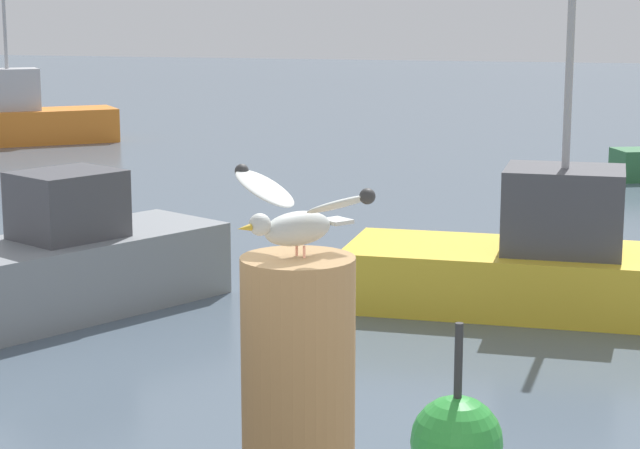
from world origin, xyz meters
The scene contains 2 objects.
mooring_post centered at (-0.76, -0.30, 1.96)m, with size 0.34×0.34×0.99m, color brown.
seagull centered at (-0.76, -0.31, 2.58)m, with size 0.56×0.47×0.24m.
Camera 1 is at (0.15, -3.44, 3.19)m, focal length 64.79 mm.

